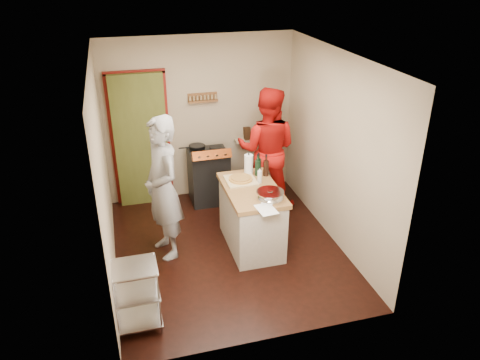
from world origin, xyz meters
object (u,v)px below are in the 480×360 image
stove (209,175)px  wire_shelving (136,294)px  person_red (267,149)px  person_stripe (163,189)px  island (252,215)px

stove → wire_shelving: stove is taller
stove → person_red: (0.84, -0.39, 0.51)m
stove → person_red: size_ratio=0.52×
stove → wire_shelving: size_ratio=1.26×
wire_shelving → person_stripe: 1.51m
stove → island: (0.29, -1.42, 0.02)m
island → person_red: person_red is taller
stove → island: island is taller
wire_shelving → island: size_ratio=0.60×
stove → island: size_ratio=0.75×
stove → person_stripe: size_ratio=0.52×
stove → island: bearing=-78.3°
island → wire_shelving: bearing=-143.5°
person_stripe → person_red: (1.69, 0.90, 0.00)m
person_stripe → wire_shelving: bearing=-35.7°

